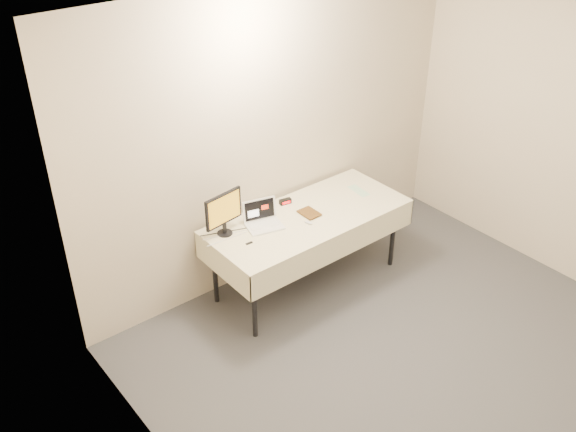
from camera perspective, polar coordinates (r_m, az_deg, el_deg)
ground at (r=5.14m, az=17.24°, el=-16.49°), size 5.00×5.00×0.00m
back_wall at (r=5.70m, az=-1.07°, el=7.19°), size 4.00×0.10×2.70m
table at (r=5.71m, az=1.80°, el=-0.46°), size 1.86×0.81×0.74m
laptop at (r=5.52m, az=-2.29°, el=-0.30°), size 0.35×0.31×0.21m
monitor at (r=5.33m, az=-5.75°, el=0.46°), size 0.37×0.15×0.39m
book at (r=5.60m, az=1.36°, el=0.77°), size 0.14×0.02×0.19m
alarm_clock at (r=5.84m, az=-0.25°, el=1.30°), size 0.12×0.06×0.05m
clicker at (r=5.56m, az=1.82°, el=-0.58°), size 0.06×0.09×0.02m
paper_form at (r=6.09m, az=6.30°, el=2.25°), size 0.12×0.25×0.00m
usb_dongle at (r=5.30m, az=-3.48°, el=-2.42°), size 0.06×0.02×0.01m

